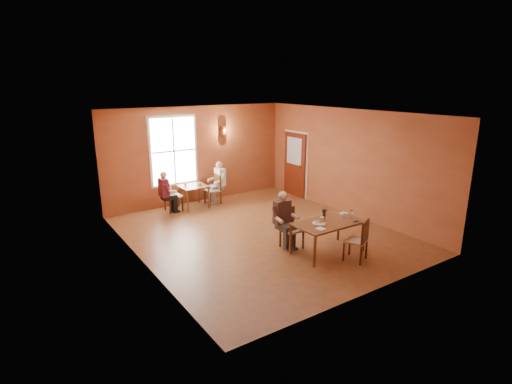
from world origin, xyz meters
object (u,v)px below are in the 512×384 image
chair_empty (356,240)px  chair_diner_maroon (173,195)px  main_table (328,237)px  second_table (194,197)px  diner_white (213,184)px  diner_maroon (172,191)px  chair_diner_white (213,190)px  chair_diner_main (292,229)px  diner_main (293,222)px

chair_empty → chair_diner_maroon: bearing=85.7°
main_table → second_table: 4.84m
diner_white → diner_maroon: bearing=90.0°
main_table → chair_diner_maroon: (-1.69, 4.72, 0.12)m
chair_diner_white → diner_maroon: bearing=90.0°
chair_diner_main → chair_diner_white: 4.08m
chair_diner_white → chair_diner_maroon: chair_diner_maroon is taller
second_table → diner_white: size_ratio=0.61×
chair_diner_maroon → main_table: bearing=19.7°
chair_diner_main → second_table: chair_diner_main is taller
chair_diner_white → diner_maroon: 1.34m
second_table → chair_diner_main: bearing=-82.4°
chair_diner_main → main_table: bearing=127.6°
chair_diner_main → chair_diner_maroon: chair_diner_maroon is taller
diner_main → chair_diner_white: (0.11, 4.10, -0.18)m
diner_main → diner_white: 4.11m
main_table → chair_diner_white: chair_diner_white is taller
diner_main → second_table: diner_main is taller
diner_white → diner_maroon: (-1.36, 0.00, -0.02)m
second_table → chair_diner_maroon: size_ratio=0.80×
diner_main → chair_diner_white: size_ratio=1.38×
second_table → diner_maroon: 0.73m
chair_empty → chair_diner_white: chair_empty is taller
chair_diner_white → diner_maroon: size_ratio=0.75×
diner_main → diner_maroon: 4.28m
diner_maroon → diner_main: bearing=16.6°
chair_diner_main → diner_main: diner_main is taller
chair_diner_maroon → diner_main: bearing=16.2°
diner_white → diner_maroon: diner_white is taller
chair_empty → diner_white: 5.37m
chair_diner_maroon → chair_diner_main: bearing=16.3°
chair_diner_main → chair_diner_maroon: 4.25m
chair_diner_maroon → chair_diner_white: bearing=90.0°
diner_maroon → second_table: bearing=90.0°
chair_diner_white → diner_maroon: diner_maroon is taller
chair_empty → diner_maroon: (-1.95, 5.34, 0.14)m
diner_main → diner_white: (0.14, 4.10, -0.00)m
second_table → chair_empty: bearing=-76.6°
chair_diner_main → second_table: bearing=-82.4°
chair_diner_main → diner_maroon: diner_maroon is taller
main_table → second_table: main_table is taller
second_table → chair_diner_maroon: 0.67m
chair_empty → diner_white: (-0.59, 5.34, 0.16)m
main_table → second_table: bearing=102.5°
main_table → diner_white: (-0.36, 4.72, 0.27)m
second_table → diner_maroon: diner_maroon is taller
chair_empty → second_table: (-1.27, 5.34, -0.12)m
chair_diner_main → chair_diner_white: chair_diner_main is taller
chair_empty → second_table: 5.49m
chair_diner_white → diner_maroon: (-1.33, 0.00, 0.15)m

